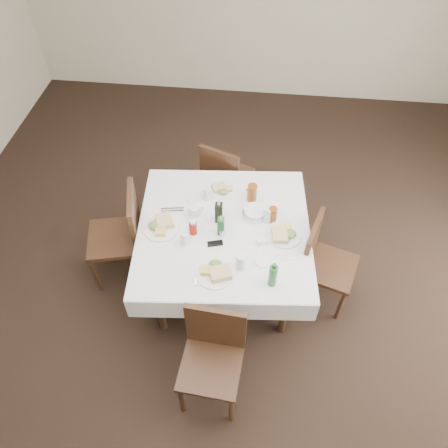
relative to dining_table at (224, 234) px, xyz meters
name	(u,v)px	position (x,y,z in m)	size (l,w,h in m)	color
ground_plane	(225,299)	(0.03, -0.22, -0.69)	(7.00, 7.00, 0.00)	black
room_shell	(225,157)	(0.03, -0.22, 1.02)	(6.04, 7.04, 2.80)	#B8AE9B
dining_table	(224,234)	(0.00, 0.00, 0.00)	(1.55, 1.55, 0.76)	black
chair_north	(224,175)	(-0.10, 0.93, -0.18)	(0.55, 0.55, 0.89)	black
chair_south	(213,351)	(0.03, -0.97, -0.16)	(0.47, 0.47, 0.92)	black
chair_east	(321,258)	(0.84, -0.04, -0.17)	(0.54, 0.54, 0.91)	black
chair_west	(124,231)	(-0.89, 0.04, -0.12)	(0.56, 0.56, 0.99)	black
meal_north	(222,190)	(-0.06, 0.43, 0.09)	(0.23, 0.23, 0.05)	white
meal_south	(216,271)	(-0.01, -0.45, 0.10)	(0.30, 0.30, 0.07)	white
meal_east	(284,234)	(0.49, -0.02, 0.10)	(0.30, 0.30, 0.06)	white
meal_west	(161,226)	(-0.52, -0.05, 0.10)	(0.30, 0.30, 0.07)	white
side_plate_a	(194,198)	(-0.30, 0.32, 0.08)	(0.15, 0.15, 0.01)	white
side_plate_b	(264,260)	(0.35, -0.29, 0.08)	(0.15, 0.15, 0.01)	white
water_n	(207,193)	(-0.18, 0.32, 0.14)	(0.07, 0.07, 0.13)	silver
water_s	(241,262)	(0.17, -0.38, 0.15)	(0.08, 0.08, 0.15)	silver
water_e	(268,214)	(0.35, 0.13, 0.15)	(0.08, 0.08, 0.14)	silver
water_w	(185,238)	(-0.29, -0.19, 0.14)	(0.07, 0.07, 0.12)	silver
iced_tea_a	(252,193)	(0.21, 0.36, 0.16)	(0.08, 0.08, 0.17)	brown
iced_tea_b	(273,215)	(0.39, 0.13, 0.15)	(0.07, 0.07, 0.15)	brown
bread_basket	(255,213)	(0.24, 0.17, 0.11)	(0.20, 0.20, 0.07)	silver
oil_cruet_dark	(219,212)	(-0.05, 0.08, 0.18)	(0.06, 0.06, 0.25)	black
oil_cruet_green	(221,225)	(-0.02, -0.05, 0.17)	(0.05, 0.05, 0.22)	#1F642B
ketchup_bottle	(193,227)	(-0.24, -0.07, 0.14)	(0.07, 0.07, 0.14)	#9B1106
salt_shaker	(222,233)	(-0.01, -0.09, 0.11)	(0.03, 0.03, 0.08)	white
pepper_shaker	(222,228)	(-0.01, -0.03, 0.11)	(0.03, 0.03, 0.08)	#3A2C1B
coffee_mug	(194,212)	(-0.26, 0.11, 0.12)	(0.15, 0.15, 0.11)	white
sunglasses	(215,243)	(-0.05, -0.18, 0.09)	(0.13, 0.07, 0.03)	black
green_bottle	(273,275)	(0.42, -0.50, 0.18)	(0.06, 0.06, 0.24)	#1F642B
sugar_caddy	(262,242)	(0.32, -0.12, 0.10)	(0.08, 0.05, 0.04)	white
cutlery_n	(251,194)	(0.20, 0.42, 0.08)	(0.10, 0.16, 0.01)	silver
cutlery_s	(199,274)	(-0.14, -0.48, 0.08)	(0.05, 0.19, 0.01)	silver
cutlery_e	(287,257)	(0.53, -0.24, 0.08)	(0.16, 0.04, 0.01)	silver
cutlery_w	(172,210)	(-0.46, 0.16, 0.08)	(0.20, 0.08, 0.01)	silver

